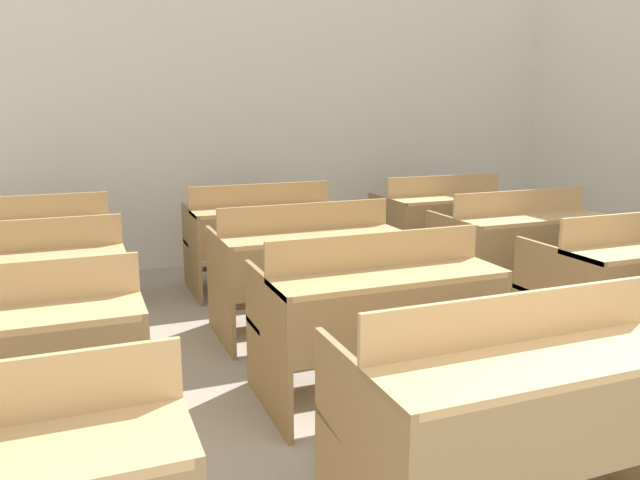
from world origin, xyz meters
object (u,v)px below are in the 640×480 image
Objects in this scene: bench_front_center at (511,406)px; bench_third_right at (519,244)px; bench_second_center at (376,312)px; bench_back_left at (26,253)px; bench_third_center at (306,265)px; bench_back_right at (444,220)px; bench_back_center at (262,234)px; bench_third_left at (18,292)px; bench_second_right at (634,279)px.

bench_third_right is at bearing 50.70° from bench_front_center.
bench_second_center is 1.00× the size of bench_back_left.
bench_back_left is at bearing 118.67° from bench_front_center.
bench_third_right is (1.84, 2.24, 0.00)m from bench_front_center.
bench_third_center and bench_third_right have the same top height.
bench_front_center is 1.00× the size of bench_third_center.
bench_back_left is 1.00× the size of bench_back_right.
bench_back_center is at bearing 147.41° from bench_third_right.
bench_second_right is at bearing -17.18° from bench_third_left.
bench_back_left is 1.00× the size of bench_back_center.
bench_second_right is 2.15m from bench_third_center.
bench_second_right is 1.00× the size of bench_back_right.
bench_third_left is at bearing 162.82° from bench_second_right.
bench_second_center and bench_third_left have the same top height.
bench_third_right is (1.82, 1.09, 0.00)m from bench_second_center.
bench_front_center and bench_third_left have the same top height.
bench_second_center is at bearing -49.89° from bench_back_left.
bench_second_right is at bearing -31.20° from bench_back_left.
bench_third_left is (-3.67, 1.13, 0.00)m from bench_second_right.
bench_back_left is at bearing 148.80° from bench_second_right.
bench_back_center is at bearing 179.54° from bench_back_right.
bench_back_center is (-1.82, 2.27, 0.00)m from bench_second_right.
bench_third_left is 1.00× the size of bench_third_center.
bench_front_center is 3.84m from bench_back_left.
bench_second_right and bench_back_center have the same top height.
bench_second_right is (1.83, -0.03, 0.00)m from bench_second_center.
bench_third_right is at bearing 90.78° from bench_second_right.
bench_third_center and bench_back_left have the same top height.
bench_third_left is 3.85m from bench_back_right.
bench_second_center and bench_third_center have the same top height.
bench_front_center is 1.16m from bench_second_center.
bench_second_center is at bearing -31.08° from bench_third_left.
bench_third_center is (-0.01, 1.09, 0.00)m from bench_second_center.
bench_third_left is at bearing -148.39° from bench_back_center.
bench_back_center is 1.00× the size of bench_back_right.
bench_front_center and bench_second_right have the same top height.
bench_second_right is 1.11m from bench_third_right.
bench_front_center is 1.00× the size of bench_back_left.
bench_front_center is at bearing -90.36° from bench_third_center.
bench_third_right is (1.82, 0.00, 0.00)m from bench_third_center.
bench_back_right is (1.83, -0.01, 0.00)m from bench_back_center.
bench_second_center is 2.89m from bench_back_left.
bench_front_center and bench_second_center have the same top height.
bench_second_right and bench_back_right have the same top height.
bench_back_left is at bearing 163.02° from bench_third_right.
bench_second_right is at bearing 31.41° from bench_front_center.
bench_second_center is 1.00× the size of bench_back_right.
bench_third_right is at bearing -0.32° from bench_third_left.
bench_second_right is (1.85, 1.13, 0.00)m from bench_front_center.
bench_front_center is 1.00× the size of bench_third_left.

